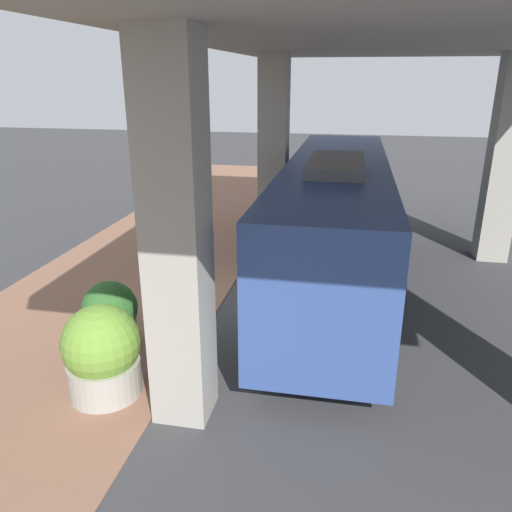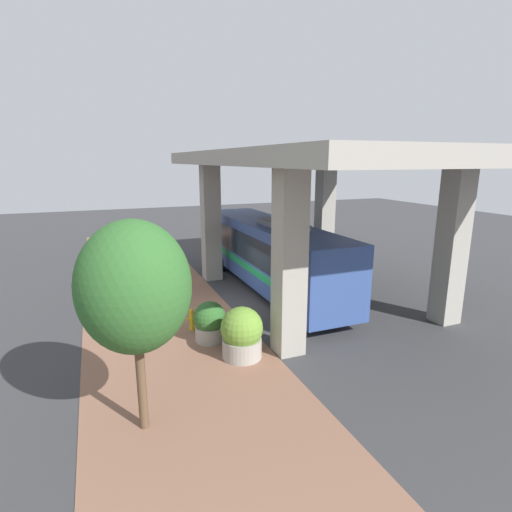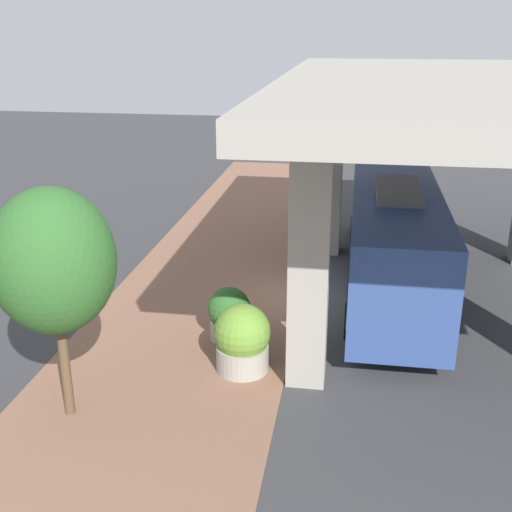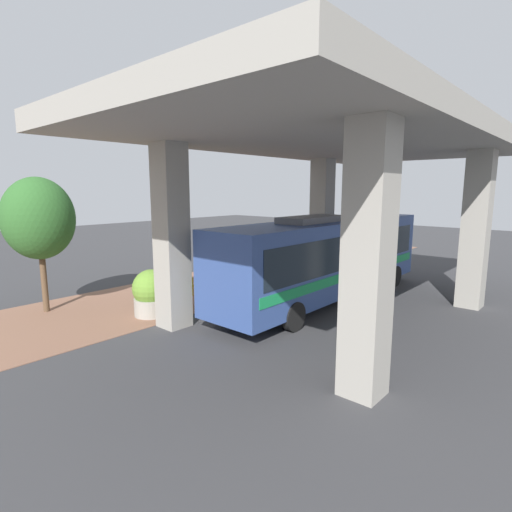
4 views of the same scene
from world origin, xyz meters
TOP-DOWN VIEW (x-y plane):
  - ground_plane at (0.00, 0.00)m, footprint 80.00×80.00m
  - sidewalk_strip at (-3.00, 0.00)m, footprint 6.00×40.00m
  - overpass at (4.00, 0.00)m, footprint 9.40×17.26m
  - bus at (2.68, 1.65)m, footprint 2.68×12.25m
  - fire_hydrant at (-2.12, -1.73)m, footprint 0.38×0.18m
  - planter_front at (-1.08, -4.46)m, footprint 1.38×1.38m
  - planter_middle at (-1.72, -2.87)m, footprint 1.15×1.15m

SIDE VIEW (x-z plane):
  - ground_plane at x=0.00m, z-range 0.00..0.00m
  - sidewalk_strip at x=-3.00m, z-range 0.00..0.02m
  - fire_hydrant at x=-2.12m, z-range 0.01..0.88m
  - planter_middle at x=-1.72m, z-range -0.01..1.46m
  - planter_front at x=-1.08m, z-range -0.03..1.70m
  - bus at x=2.68m, z-range 0.15..3.77m
  - overpass at x=4.00m, z-range 2.49..9.22m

